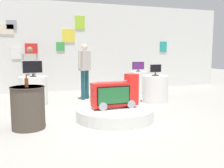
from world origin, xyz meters
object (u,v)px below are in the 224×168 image
Objects in this scene: display_pedestal_left_rear at (34,91)px; side_table_round at (28,107)px; shopper_browsing_rear at (30,67)px; bottle_on_side_table at (26,82)px; tv_on_center_rear at (138,66)px; shopper_browsing_near_truck at (85,67)px; main_display_pedestal at (115,114)px; tv_on_right_rear at (155,70)px; display_pedestal_center_rear at (138,82)px; tv_on_left_rear at (33,68)px; novelty_firetruck_tv at (116,94)px; display_pedestal_right_rear at (155,89)px.

side_table_round is (-0.10, -2.34, 0.02)m from display_pedestal_left_rear.
display_pedestal_left_rear is 0.97× the size of side_table_round.
shopper_browsing_rear is (0.03, 3.82, 0.56)m from side_table_round.
shopper_browsing_rear reaches higher than bottle_on_side_table.
shopper_browsing_near_truck is (-2.07, -0.58, 0.04)m from tv_on_center_rear.
shopper_browsing_near_truck reaches higher than main_display_pedestal.
display_pedestal_left_rear is 1.99× the size of tv_on_right_rear.
display_pedestal_center_rear is 5.07m from bottle_on_side_table.
tv_on_left_rear is 3.80m from display_pedestal_center_rear.
shopper_browsing_rear is at bearing 145.67° from shopper_browsing_near_truck.
display_pedestal_center_rear is 1.83m from tv_on_right_rear.
main_display_pedestal is at bearing 7.34° from bottle_on_side_table.
tv_on_center_rear is 2.15m from shopper_browsing_near_truck.
novelty_firetruck_tv is at bearing -121.13° from tv_on_center_rear.
tv_on_left_rear is at bearing -102.85° from display_pedestal_left_rear.
display_pedestal_right_rear is 1.99× the size of tv_on_right_rear.
shopper_browsing_rear is at bearing 89.59° from side_table_round.
display_pedestal_right_rear is (1.71, 1.45, -0.16)m from novelty_firetruck_tv.
side_table_round is at bearing -155.81° from tv_on_right_rear.
tv_on_left_rear is 0.34× the size of shopper_browsing_rear.
tv_on_right_rear is (1.71, 1.45, 0.42)m from novelty_firetruck_tv.
tv_on_right_rear is at bearing -12.50° from display_pedestal_left_rear.
novelty_firetruck_tv reaches higher than main_display_pedestal.
bottle_on_side_table is at bearing -137.72° from tv_on_center_rear.
tv_on_right_rear is 1.77× the size of bottle_on_side_table.
display_pedestal_right_rear is 2.27m from shopper_browsing_near_truck.
tv_on_left_rear is 2.54× the size of bottle_on_side_table.
tv_on_left_rear is at bearing 87.41° from bottle_on_side_table.
display_pedestal_center_rear is (3.62, 0.97, 0.00)m from display_pedestal_left_rear.
display_pedestal_left_rear is 1.39× the size of tv_on_left_rear.
bottle_on_side_table is 3.26m from shopper_browsing_near_truck.
novelty_firetruck_tv is at bearing -86.44° from shopper_browsing_near_truck.
main_display_pedestal is at bearing -121.45° from tv_on_center_rear.
tv_on_left_rear is 1.43× the size of tv_on_right_rear.
tv_on_right_rear is at bearing -12.43° from tv_on_left_rear.
display_pedestal_right_rear is (-0.21, -1.72, 0.00)m from display_pedestal_center_rear.
display_pedestal_left_rear is 0.48× the size of shopper_browsing_rear.
display_pedestal_left_rear and display_pedestal_center_rear have the same top height.
shopper_browsing_near_truck is 1.05× the size of shopper_browsing_rear.
main_display_pedestal is 1.82m from side_table_round.
shopper_browsing_near_truck reaches higher than shopper_browsing_rear.
bottle_on_side_table is (-0.11, -2.43, 0.51)m from display_pedestal_left_rear.
tv_on_right_rear is (3.41, -0.76, 0.58)m from display_pedestal_left_rear.
display_pedestal_center_rear is at bearing 83.16° from tv_on_right_rear.
novelty_firetruck_tv reaches higher than display_pedestal_center_rear.
display_pedestal_left_rear is 2.48m from bottle_on_side_table.
novelty_firetruck_tv is 1.27× the size of side_table_round.
display_pedestal_right_rear reaches higher than main_display_pedestal.
tv_on_left_rear is 0.33× the size of shopper_browsing_near_truck.
tv_on_right_rear reaches higher than display_pedestal_right_rear.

